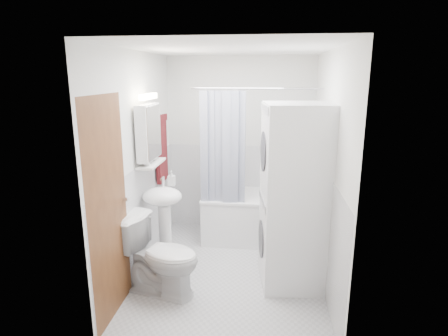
# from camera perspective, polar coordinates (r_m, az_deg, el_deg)

# --- Properties ---
(floor) EXTENTS (2.60, 2.60, 0.00)m
(floor) POSITION_cam_1_polar(r_m,az_deg,el_deg) (4.39, 0.96, -15.37)
(floor) COLOR silver
(floor) RESTS_ON ground
(room_walls) EXTENTS (2.60, 2.60, 2.60)m
(room_walls) POSITION_cam_1_polar(r_m,az_deg,el_deg) (3.88, 1.04, 4.14)
(room_walls) COLOR silver
(room_walls) RESTS_ON ground
(wainscot) EXTENTS (1.98, 2.58, 2.58)m
(wainscot) POSITION_cam_1_polar(r_m,az_deg,el_deg) (4.40, 1.37, -6.66)
(wainscot) COLOR white
(wainscot) RESTS_ON ground
(door) EXTENTS (0.05, 2.00, 2.00)m
(door) POSITION_cam_1_polar(r_m,az_deg,el_deg) (3.70, -14.73, -4.63)
(door) COLOR brown
(door) RESTS_ON ground
(bathtub) EXTENTS (1.60, 0.76, 0.61)m
(bathtub) POSITION_cam_1_polar(r_m,az_deg,el_deg) (5.06, 6.08, -7.09)
(bathtub) COLOR white
(bathtub) RESTS_ON ground
(tub_spout) EXTENTS (0.04, 0.12, 0.04)m
(tub_spout) POSITION_cam_1_polar(r_m,az_deg,el_deg) (5.20, 8.49, 0.27)
(tub_spout) COLOR silver
(tub_spout) RESTS_ON room_walls
(curtain_rod) EXTENTS (1.78, 0.02, 0.02)m
(curtain_rod) POSITION_cam_1_polar(r_m,az_deg,el_deg) (4.41, 6.59, 11.94)
(curtain_rod) COLOR silver
(curtain_rod) RESTS_ON room_walls
(shower_curtain) EXTENTS (0.55, 0.02, 1.45)m
(shower_curtain) POSITION_cam_1_polar(r_m,az_deg,el_deg) (4.53, -0.24, 2.51)
(shower_curtain) COLOR #131D45
(shower_curtain) RESTS_ON curtain_rod
(sink) EXTENTS (0.44, 0.37, 1.04)m
(sink) POSITION_cam_1_polar(r_m,az_deg,el_deg) (4.23, -9.25, -6.18)
(sink) COLOR white
(sink) RESTS_ON ground
(medicine_cabinet) EXTENTS (0.13, 0.50, 0.71)m
(medicine_cabinet) POSITION_cam_1_polar(r_m,az_deg,el_deg) (4.15, -11.41, 5.60)
(medicine_cabinet) COLOR white
(medicine_cabinet) RESTS_ON room_walls
(shelf) EXTENTS (0.18, 0.54, 0.02)m
(shelf) POSITION_cam_1_polar(r_m,az_deg,el_deg) (4.21, -10.98, 0.68)
(shelf) COLOR silver
(shelf) RESTS_ON room_walls
(shower_caddy) EXTENTS (0.22, 0.06, 0.02)m
(shower_caddy) POSITION_cam_1_polar(r_m,az_deg,el_deg) (5.15, 9.13, 2.60)
(shower_caddy) COLOR silver
(shower_caddy) RESTS_ON room_walls
(towel) EXTENTS (0.07, 0.35, 0.85)m
(towel) POSITION_cam_1_polar(r_m,az_deg,el_deg) (4.76, -9.49, 3.13)
(towel) COLOR maroon
(towel) RESTS_ON room_walls
(washer_dryer) EXTENTS (0.75, 0.74, 1.89)m
(washer_dryer) POSITION_cam_1_polar(r_m,az_deg,el_deg) (3.89, 10.84, -4.32)
(washer_dryer) COLOR white
(washer_dryer) RESTS_ON ground
(toilet) EXTENTS (0.89, 0.64, 0.79)m
(toilet) POSITION_cam_1_polar(r_m,az_deg,el_deg) (3.88, -9.61, -13.13)
(toilet) COLOR white
(toilet) RESTS_ON ground
(soap_pump) EXTENTS (0.08, 0.17, 0.08)m
(soap_pump) POSITION_cam_1_polar(r_m,az_deg,el_deg) (4.36, -7.99, -2.12)
(soap_pump) COLOR gray
(soap_pump) RESTS_ON sink
(shelf_bottle) EXTENTS (0.07, 0.18, 0.07)m
(shelf_bottle) POSITION_cam_1_polar(r_m,az_deg,el_deg) (4.06, -11.64, 0.86)
(shelf_bottle) COLOR gray
(shelf_bottle) RESTS_ON shelf
(shelf_cup) EXTENTS (0.10, 0.09, 0.10)m
(shelf_cup) POSITION_cam_1_polar(r_m,az_deg,el_deg) (4.31, -10.55, 1.86)
(shelf_cup) COLOR gray
(shelf_cup) RESTS_ON shelf
(shampoo_a) EXTENTS (0.13, 0.17, 0.13)m
(shampoo_a) POSITION_cam_1_polar(r_m,az_deg,el_deg) (5.13, 6.28, 3.52)
(shampoo_a) COLOR gray
(shampoo_a) RESTS_ON shower_caddy
(shampoo_b) EXTENTS (0.08, 0.21, 0.08)m
(shampoo_b) POSITION_cam_1_polar(r_m,az_deg,el_deg) (5.13, 7.62, 3.20)
(shampoo_b) COLOR #245091
(shampoo_b) RESTS_ON shower_caddy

